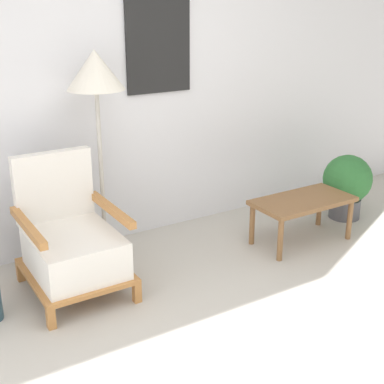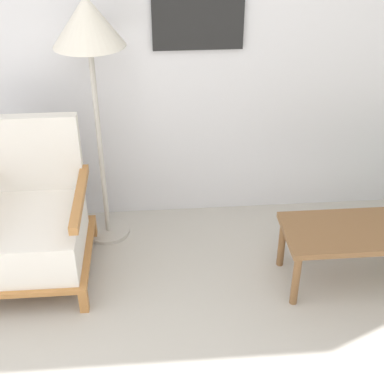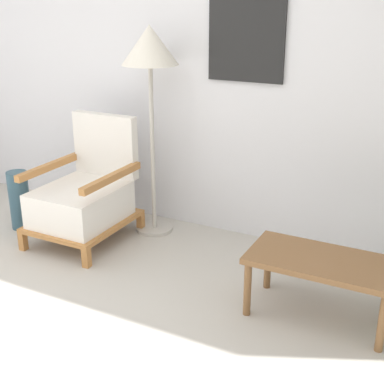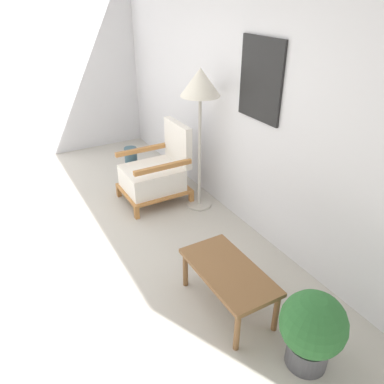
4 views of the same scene
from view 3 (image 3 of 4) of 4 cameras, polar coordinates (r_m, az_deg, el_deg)
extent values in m
cube|color=silver|center=(4.02, 2.29, 14.30)|extent=(8.00, 0.06, 2.70)
cube|color=black|center=(3.86, 5.84, 16.93)|extent=(0.56, 0.02, 0.72)
cube|color=#B2753D|center=(4.14, -17.58, -5.01)|extent=(0.05, 0.05, 0.14)
cube|color=#B2753D|center=(3.78, -11.19, -6.90)|extent=(0.05, 0.05, 0.14)
cube|color=#B2753D|center=(4.60, -11.62, -1.81)|extent=(0.05, 0.05, 0.14)
cube|color=#B2753D|center=(4.28, -5.50, -3.18)|extent=(0.05, 0.05, 0.14)
cube|color=#B2753D|center=(4.15, -11.51, -3.04)|extent=(0.63, 0.75, 0.03)
cube|color=white|center=(4.08, -11.82, -1.28)|extent=(0.55, 0.65, 0.26)
cube|color=white|center=(4.23, -9.22, 4.99)|extent=(0.55, 0.08, 0.49)
cube|color=#B2753D|center=(4.19, -14.96, 2.65)|extent=(0.05, 0.69, 0.05)
cube|color=#B2753D|center=(3.85, -8.57, 1.53)|extent=(0.05, 0.69, 0.05)
cylinder|color=#B7B2A8|center=(4.30, -4.01, -3.88)|extent=(0.29, 0.29, 0.03)
cylinder|color=#B7B2A8|center=(4.08, -4.23, 4.46)|extent=(0.03, 0.03, 1.27)
cone|color=silver|center=(3.93, -4.54, 15.40)|extent=(0.41, 0.41, 0.28)
cube|color=brown|center=(3.13, 13.70, -7.19)|extent=(0.83, 0.43, 0.04)
cylinder|color=brown|center=(3.17, 5.93, -10.24)|extent=(0.04, 0.04, 0.34)
cylinder|color=brown|center=(3.03, 19.61, -13.04)|extent=(0.04, 0.04, 0.34)
cylinder|color=brown|center=(3.45, 8.10, -7.55)|extent=(0.04, 0.04, 0.34)
cylinder|color=#2D4C5B|center=(4.46, -17.92, -0.83)|extent=(0.16, 0.16, 0.47)
camera|label=1|loc=(3.48, -68.74, 9.86)|focal=50.00mm
camera|label=2|loc=(1.80, -58.52, 24.29)|focal=50.00mm
camera|label=4|loc=(1.91, 74.87, 21.59)|focal=35.00mm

